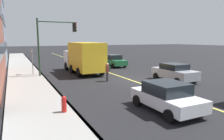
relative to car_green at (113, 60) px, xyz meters
name	(u,v)px	position (x,y,z in m)	size (l,w,h in m)	color
ground	(131,80)	(-9.16, 2.79, -0.79)	(200.00, 200.00, 0.00)	black
sidewalk_slab	(31,89)	(-9.16, 11.04, -0.72)	(80.00, 3.18, 0.15)	gray
curb_edge	(53,87)	(-9.16, 9.53, -0.72)	(80.00, 0.16, 0.15)	slate
lane_stripe_center	(131,80)	(-9.16, 2.79, -0.78)	(80.00, 0.16, 0.01)	#D8CC4C
car_green	(113,60)	(0.00, 0.00, 0.00)	(4.65, 1.90, 1.55)	#1E6038
car_white	(166,96)	(-16.56, 5.25, -0.04)	(3.84, 2.06, 1.46)	silver
car_silver	(174,72)	(-11.07, -0.36, -0.01)	(4.04, 2.00, 1.52)	#A8AAB2
truck_yellow	(84,57)	(-3.56, 5.28, 0.92)	(7.25, 2.65, 3.25)	silver
pedestrian_with_backpack	(108,71)	(-8.59, 4.84, 0.13)	(0.41, 0.41, 1.59)	#383838
traffic_light_mast	(54,37)	(-4.15, 8.39, 2.99)	(0.28, 3.81, 5.51)	#1E3823
street_sign_post	(32,60)	(-2.98, 10.35, 0.78)	(0.60, 0.08, 2.65)	slate
fire_hydrant	(64,106)	(-14.91, 10.05, -0.33)	(0.24, 0.24, 0.94)	red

